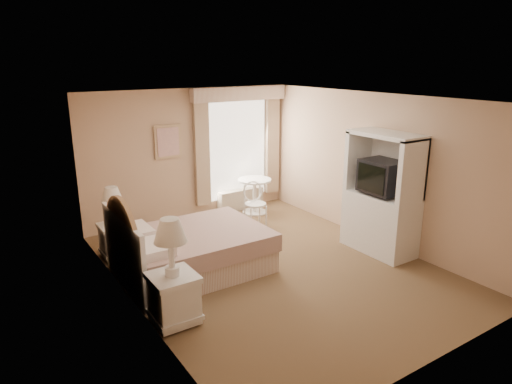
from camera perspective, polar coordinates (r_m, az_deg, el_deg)
room at (r=6.54m, az=2.14°, el=0.62°), size 4.21×5.51×2.51m
window at (r=9.25m, az=-2.11°, el=5.86°), size 2.05×0.22×2.51m
framed_art at (r=8.60m, az=-10.95°, el=6.19°), size 0.52×0.04×0.62m
bed at (r=6.76m, az=-8.51°, el=-7.22°), size 2.09×1.59×1.40m
nightstand_near at (r=5.50m, az=-10.32°, el=-11.40°), size 0.53×0.53×1.29m
nightstand_far at (r=7.49m, az=-17.21°, el=-4.70°), size 0.47×0.47×1.13m
round_table at (r=9.17m, az=-0.18°, el=0.20°), size 0.67×0.67×0.71m
cafe_chair at (r=8.52m, az=-0.23°, el=-1.02°), size 0.46×0.46×0.83m
armoire at (r=7.54m, az=15.41°, el=-1.37°), size 0.58×1.17×1.94m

